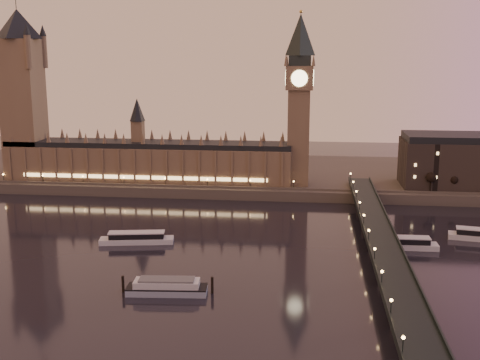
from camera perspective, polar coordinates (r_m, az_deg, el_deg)
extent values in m
plane|color=black|center=(264.06, -7.07, -7.01)|extent=(700.00, 700.00, 0.00)
cube|color=#423D35|center=(416.75, 2.31, 0.53)|extent=(560.00, 130.00, 6.00)
cube|color=brown|center=(383.26, -8.69, 1.53)|extent=(180.00, 26.00, 22.00)
cube|color=black|center=(381.22, -8.75, 3.39)|extent=(180.00, 22.00, 3.20)
cube|color=#FFCC7F|center=(371.64, -9.21, 0.24)|extent=(153.00, 0.25, 2.20)
cube|color=brown|center=(407.45, -19.82, 6.26)|extent=(22.00, 22.00, 88.00)
cone|color=black|center=(406.31, -20.36, 13.71)|extent=(31.68, 31.68, 18.00)
cube|color=brown|center=(366.90, 5.56, 4.00)|extent=(13.00, 13.00, 58.00)
cube|color=brown|center=(363.72, 5.68, 9.62)|extent=(16.00, 16.00, 14.00)
cylinder|color=#FFEAA5|center=(355.55, 5.65, 9.57)|extent=(9.60, 0.35, 9.60)
cylinder|color=#FFEAA5|center=(363.97, 4.37, 9.65)|extent=(0.35, 9.60, 9.60)
cube|color=black|center=(363.47, 5.71, 11.20)|extent=(13.00, 13.00, 6.00)
cone|color=black|center=(363.60, 5.76, 13.56)|extent=(17.68, 17.68, 24.00)
sphere|color=gold|center=(364.22, 5.81, 15.60)|extent=(2.00, 2.00, 2.00)
cube|color=black|center=(256.28, 13.41, -5.96)|extent=(13.00, 260.00, 2.00)
cube|color=black|center=(255.15, 12.02, -5.62)|extent=(0.60, 260.00, 1.00)
cube|color=black|center=(256.68, 14.83, -5.65)|extent=(0.60, 260.00, 1.00)
cylinder|color=black|center=(365.80, 17.30, -0.51)|extent=(0.70, 0.70, 7.81)
sphere|color=black|center=(364.98, 17.34, 0.12)|extent=(5.21, 5.21, 5.21)
cylinder|color=black|center=(369.37, 19.91, -0.57)|extent=(0.70, 0.70, 7.81)
sphere|color=black|center=(368.56, 19.95, 0.05)|extent=(5.21, 5.21, 5.21)
cube|color=silver|center=(280.66, -9.76, -5.68)|extent=(34.22, 12.93, 2.45)
cube|color=black|center=(279.93, -9.78, -5.20)|extent=(25.43, 10.14, 2.45)
cube|color=silver|center=(279.51, -9.79, -4.91)|extent=(26.13, 10.54, 0.45)
cube|color=silver|center=(279.13, 15.30, -6.03)|extent=(29.44, 7.92, 2.48)
cube|color=black|center=(278.40, 15.33, -5.54)|extent=(21.80, 6.45, 2.48)
cube|color=silver|center=(277.97, 15.35, -5.26)|extent=(22.39, 6.75, 0.45)
cube|color=silver|center=(302.41, 21.72, -5.08)|extent=(28.05, 12.19, 2.49)
cube|color=black|center=(301.72, 21.76, -4.63)|extent=(20.87, 9.60, 2.49)
cube|color=silver|center=(301.33, 21.78, -4.36)|extent=(21.45, 9.99, 0.45)
cube|color=#8998AE|center=(222.55, -6.94, -10.37)|extent=(29.50, 10.52, 2.35)
cube|color=black|center=(222.02, -6.95, -10.03)|extent=(29.50, 10.52, 0.45)
cube|color=silver|center=(221.51, -6.96, -9.69)|extent=(24.02, 9.17, 2.35)
cube|color=#595B5E|center=(220.96, -6.97, -9.34)|extent=(20.35, 7.97, 0.63)
cylinder|color=black|center=(225.74, -11.03, -9.66)|extent=(0.99, 0.99, 6.15)
cylinder|color=black|center=(220.91, -2.65, -9.93)|extent=(0.99, 0.99, 6.15)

